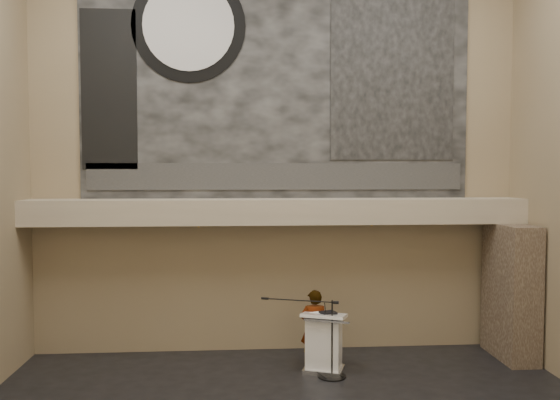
{
  "coord_description": "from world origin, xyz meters",
  "views": [
    {
      "loc": [
        -0.73,
        -7.34,
        3.75
      ],
      "look_at": [
        0.0,
        3.2,
        3.2
      ],
      "focal_mm": 35.0,
      "sensor_mm": 36.0,
      "label": 1
    }
  ],
  "objects": [
    {
      "name": "wall_back",
      "position": [
        0.0,
        4.0,
        4.25
      ],
      "size": [
        10.0,
        0.02,
        8.5
      ],
      "primitive_type": "cube",
      "color": "#8B7858",
      "rests_on": "floor"
    },
    {
      "name": "wall_front",
      "position": [
        0.0,
        -4.0,
        4.25
      ],
      "size": [
        10.0,
        0.02,
        8.5
      ],
      "primitive_type": "cube",
      "color": "#8B7858",
      "rests_on": "floor"
    },
    {
      "name": "soffit",
      "position": [
        0.0,
        3.6,
        2.95
      ],
      "size": [
        10.0,
        0.8,
        0.5
      ],
      "primitive_type": "cube",
      "color": "tan",
      "rests_on": "wall_back"
    },
    {
      "name": "sprinkler_left",
      "position": [
        -1.6,
        3.55,
        2.67
      ],
      "size": [
        0.04,
        0.04,
        0.06
      ],
      "primitive_type": "cylinder",
      "color": "#B2893D",
      "rests_on": "soffit"
    },
    {
      "name": "sprinkler_right",
      "position": [
        1.9,
        3.55,
        2.67
      ],
      "size": [
        0.04,
        0.04,
        0.06
      ],
      "primitive_type": "cylinder",
      "color": "#B2893D",
      "rests_on": "soffit"
    },
    {
      "name": "banner",
      "position": [
        0.0,
        3.97,
        5.7
      ],
      "size": [
        8.0,
        0.05,
        5.0
      ],
      "primitive_type": "cube",
      "color": "black",
      "rests_on": "wall_back"
    },
    {
      "name": "banner_text_strip",
      "position": [
        0.0,
        3.93,
        3.65
      ],
      "size": [
        7.76,
        0.02,
        0.55
      ],
      "primitive_type": "cube",
      "color": "#2C2C2C",
      "rests_on": "banner"
    },
    {
      "name": "banner_clock_rim",
      "position": [
        -1.8,
        3.93,
        6.7
      ],
      "size": [
        2.3,
        0.02,
        2.3
      ],
      "primitive_type": "cylinder",
      "rotation": [
        1.57,
        0.0,
        0.0
      ],
      "color": "black",
      "rests_on": "banner"
    },
    {
      "name": "banner_clock_face",
      "position": [
        -1.8,
        3.91,
        6.7
      ],
      "size": [
        1.84,
        0.02,
        1.84
      ],
      "primitive_type": "cylinder",
      "rotation": [
        1.57,
        0.0,
        0.0
      ],
      "color": "silver",
      "rests_on": "banner"
    },
    {
      "name": "banner_building_print",
      "position": [
        2.4,
        3.93,
        5.8
      ],
      "size": [
        2.6,
        0.02,
        3.6
      ],
      "primitive_type": "cube",
      "color": "black",
      "rests_on": "banner"
    },
    {
      "name": "banner_brick_print",
      "position": [
        -3.4,
        3.93,
        5.4
      ],
      "size": [
        1.1,
        0.02,
        3.2
      ],
      "primitive_type": "cube",
      "color": "black",
      "rests_on": "banner"
    },
    {
      "name": "stone_pier",
      "position": [
        4.65,
        3.15,
        1.35
      ],
      "size": [
        0.6,
        1.4,
        2.7
      ],
      "primitive_type": "cube",
      "color": "#46372B",
      "rests_on": "floor"
    },
    {
      "name": "lectern",
      "position": [
        0.78,
        2.64,
        0.55
      ],
      "size": [
        0.95,
        0.8,
        1.14
      ],
      "rotation": [
        0.0,
        0.0,
        -0.35
      ],
      "color": "silver",
      "rests_on": "floor"
    },
    {
      "name": "binder",
      "position": [
        0.86,
        2.62,
        1.12
      ],
      "size": [
        0.34,
        0.31,
        0.04
      ],
      "primitive_type": "cube",
      "rotation": [
        0.0,
        0.0,
        0.32
      ],
      "color": "black",
      "rests_on": "lectern"
    },
    {
      "name": "papers",
      "position": [
        0.68,
        2.62,
        1.1
      ],
      "size": [
        0.34,
        0.39,
        0.0
      ],
      "primitive_type": "cube",
      "rotation": [
        0.0,
        0.0,
        0.39
      ],
      "color": "white",
      "rests_on": "lectern"
    },
    {
      "name": "speaker_person",
      "position": [
        0.64,
        2.94,
        0.74
      ],
      "size": [
        0.56,
        0.39,
        1.49
      ],
      "primitive_type": "imported",
      "rotation": [
        0.0,
        0.0,
        3.08
      ],
      "color": "silver",
      "rests_on": "floor"
    },
    {
      "name": "mic_stand",
      "position": [
        0.84,
        2.38,
        0.22
      ],
      "size": [
        1.54,
        0.68,
        1.42
      ],
      "rotation": [
        0.0,
        0.0,
        -0.31
      ],
      "color": "black",
      "rests_on": "floor"
    }
  ]
}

